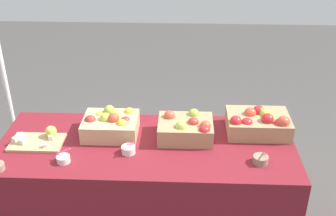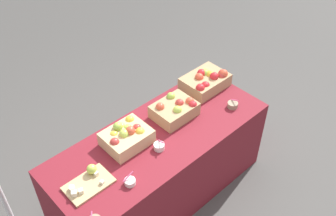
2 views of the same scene
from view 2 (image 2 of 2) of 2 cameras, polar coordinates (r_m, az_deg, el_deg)
name	(u,v)px [view 2 (image 2 of 2)]	position (r m, az deg, el deg)	size (l,w,h in m)	color
ground_plane	(161,192)	(3.66, -1.10, -12.25)	(10.00, 10.00, 0.00)	#474442
table	(160,166)	(3.38, -1.18, -8.49)	(1.90, 0.76, 0.74)	maroon
apple_crate_left	(206,80)	(3.55, 5.69, 4.08)	(0.41, 0.30, 0.17)	tan
apple_crate_middle	(175,109)	(3.23, 1.04, -0.19)	(0.35, 0.27, 0.16)	tan
apple_crate_right	(126,136)	(3.01, -6.15, -4.11)	(0.35, 0.28, 0.17)	tan
cutting_board_front	(88,181)	(2.82, -11.68, -10.57)	(0.33, 0.21, 0.09)	tan
sample_bowl_near	(130,182)	(2.78, -5.64, -10.77)	(0.09, 0.08, 0.09)	silver
sample_bowl_mid	(159,146)	(2.98, -1.32, -5.69)	(0.09, 0.09, 0.10)	silver
sample_bowl_extra	(233,105)	(3.39, 9.52, 0.47)	(0.09, 0.09, 0.09)	gray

